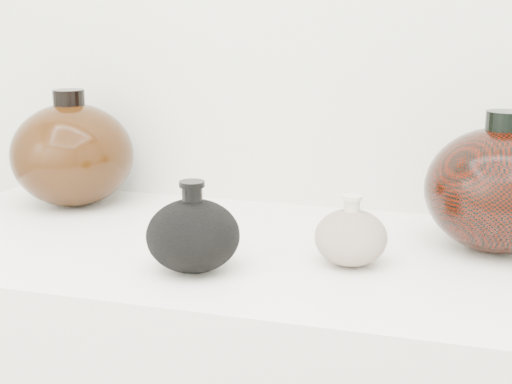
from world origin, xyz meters
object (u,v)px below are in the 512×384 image
(black_gourd_vase, at_px, (193,235))
(left_round_pot, at_px, (72,154))
(cream_gourd_vase, at_px, (351,237))
(right_round_pot, at_px, (499,189))

(black_gourd_vase, height_order, left_round_pot, left_round_pot)
(black_gourd_vase, bearing_deg, cream_gourd_vase, 22.65)
(cream_gourd_vase, bearing_deg, black_gourd_vase, -157.35)
(left_round_pot, xyz_separation_m, right_round_pot, (0.72, -0.05, -0.00))
(black_gourd_vase, height_order, right_round_pot, right_round_pot)
(right_round_pot, bearing_deg, left_round_pot, 176.01)
(left_round_pot, height_order, right_round_pot, left_round_pot)
(black_gourd_vase, bearing_deg, left_round_pot, 142.12)
(black_gourd_vase, distance_m, right_round_pot, 0.45)
(left_round_pot, bearing_deg, black_gourd_vase, -37.88)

